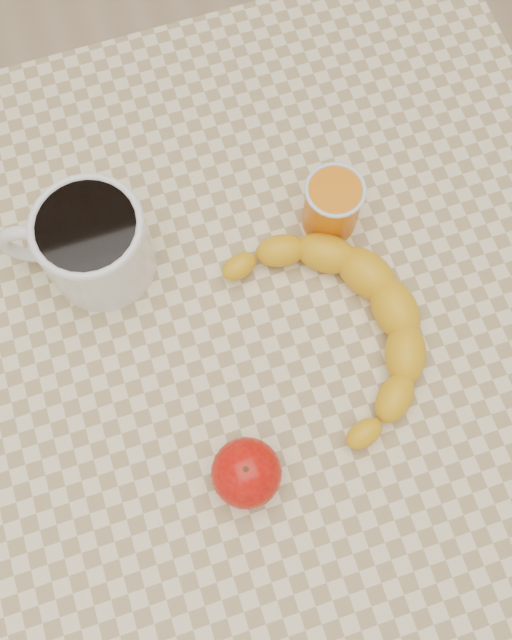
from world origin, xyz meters
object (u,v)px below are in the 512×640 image
object	(u,v)px
coffee_mug	(91,243)
apple	(246,473)
banana	(338,327)
table	(256,348)
orange_juice_glass	(332,205)

from	to	relation	value
coffee_mug	apple	bearing A→B (deg)	-73.39
apple	banana	size ratio (longest dim) A/B	0.24
coffee_mug	table	bearing A→B (deg)	-41.45
table	apple	size ratio (longest dim) A/B	10.97
banana	apple	bearing A→B (deg)	-147.37
coffee_mug	orange_juice_glass	size ratio (longest dim) A/B	2.30
table	coffee_mug	xyz separation A→B (m)	(-0.14, 0.12, 0.14)
orange_juice_glass	coffee_mug	bearing A→B (deg)	173.14
table	orange_juice_glass	size ratio (longest dim) A/B	10.84
coffee_mug	banana	distance (m)	0.26
apple	coffee_mug	bearing A→B (deg)	106.61
table	orange_juice_glass	bearing A→B (deg)	38.29
coffee_mug	apple	size ratio (longest dim) A/B	2.33
table	banana	size ratio (longest dim) A/B	2.60
table	banana	xyz separation A→B (m)	(0.08, -0.03, 0.11)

